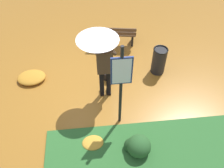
% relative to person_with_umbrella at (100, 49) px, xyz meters
% --- Properties ---
extents(ground_plane, '(18.00, 18.00, 0.00)m').
position_rel_person_with_umbrella_xyz_m(ground_plane, '(0.20, -0.26, -1.55)').
color(ground_plane, '#9E6623').
extents(person_with_umbrella, '(0.96, 0.96, 2.04)m').
position_rel_person_with_umbrella_xyz_m(person_with_umbrella, '(0.00, 0.00, 0.00)').
color(person_with_umbrella, black).
rests_on(person_with_umbrella, ground_plane).
extents(info_sign_post, '(0.44, 0.07, 2.30)m').
position_rel_person_with_umbrella_xyz_m(info_sign_post, '(-0.35, 0.91, -0.11)').
color(info_sign_post, black).
rests_on(info_sign_post, ground_plane).
extents(handbag, '(0.32, 0.30, 0.37)m').
position_rel_person_with_umbrella_xyz_m(handbag, '(-0.22, -0.50, -1.42)').
color(handbag, black).
rests_on(handbag, ground_plane).
extents(park_bench, '(1.40, 0.59, 0.75)m').
position_rel_person_with_umbrella_xyz_m(park_bench, '(-0.54, -2.15, -1.15)').
color(park_bench, black).
rests_on(park_bench, ground_plane).
extents(trash_bin, '(0.42, 0.42, 0.83)m').
position_rel_person_with_umbrella_xyz_m(trash_bin, '(-1.69, -0.75, -1.13)').
color(trash_bin, black).
rests_on(trash_bin, ground_plane).
extents(shrub_cluster, '(0.58, 0.52, 0.47)m').
position_rel_person_with_umbrella_xyz_m(shrub_cluster, '(-0.63, 1.76, -1.33)').
color(shrub_cluster, '#285628').
rests_on(shrub_cluster, ground_plane).
extents(leaf_pile_near_person, '(0.80, 0.64, 0.18)m').
position_rel_person_with_umbrella_xyz_m(leaf_pile_near_person, '(1.99, -0.78, -1.46)').
color(leaf_pile_near_person, '#C68428').
rests_on(leaf_pile_near_person, ground_plane).
extents(leaf_pile_by_bench, '(0.49, 0.39, 0.11)m').
position_rel_person_with_umbrella_xyz_m(leaf_pile_by_bench, '(0.34, 1.48, -1.50)').
color(leaf_pile_by_bench, gold).
rests_on(leaf_pile_by_bench, ground_plane).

